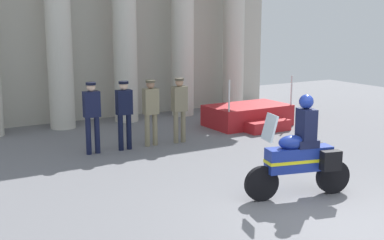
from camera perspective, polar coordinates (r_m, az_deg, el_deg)
ground_plane at (r=8.80m, az=16.02°, el=-10.79°), size 28.00×28.00×0.00m
colonnade_backdrop at (r=16.65m, az=-8.23°, el=11.63°), size 11.92×1.59×6.22m
reviewing_stand at (r=15.67m, az=6.34°, el=0.44°), size 2.45×1.97×1.53m
officer_in_row_0 at (r=12.48m, az=-11.02°, el=0.88°), size 0.39×0.24×1.74m
officer_in_row_1 at (r=12.74m, az=-7.51°, el=1.15°), size 0.39×0.24×1.72m
officer_in_row_2 at (r=13.09m, az=-4.59°, el=1.40°), size 0.39×0.24×1.69m
officer_in_row_3 at (r=13.38m, az=-1.40°, el=1.69°), size 0.39×0.24×1.70m
motorcycle_with_rider at (r=9.58m, az=12.14°, el=-3.77°), size 2.06×0.86×1.90m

